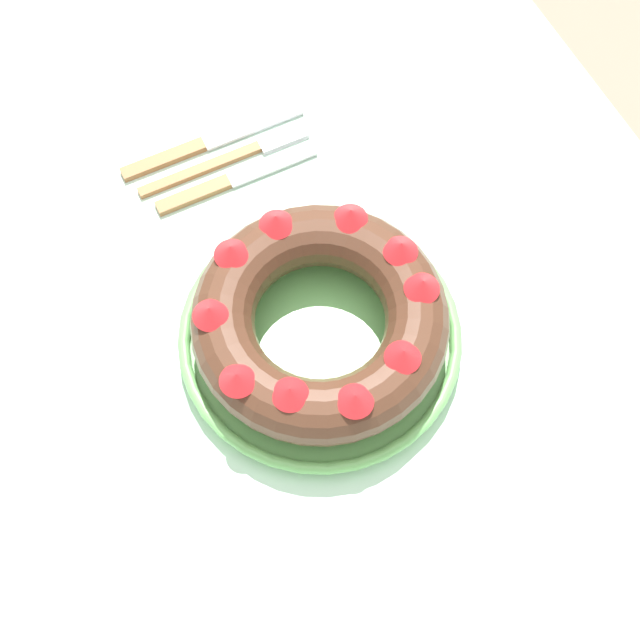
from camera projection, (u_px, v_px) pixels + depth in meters
ground_plane at (298, 515)px, 1.61m from camera, size 8.00×8.00×0.00m
dining_table at (285, 387)px, 1.00m from camera, size 1.21×0.96×0.77m
serving_dish at (320, 338)px, 0.90m from camera, size 0.29×0.29×0.02m
bundt_cake at (320, 319)px, 0.86m from camera, size 0.25×0.25×0.08m
fork at (237, 155)px, 1.01m from camera, size 0.02×0.20×0.01m
serving_knife at (201, 145)px, 1.01m from camera, size 0.02×0.22×0.01m
cake_knife at (226, 182)px, 0.99m from camera, size 0.02×0.19×0.01m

